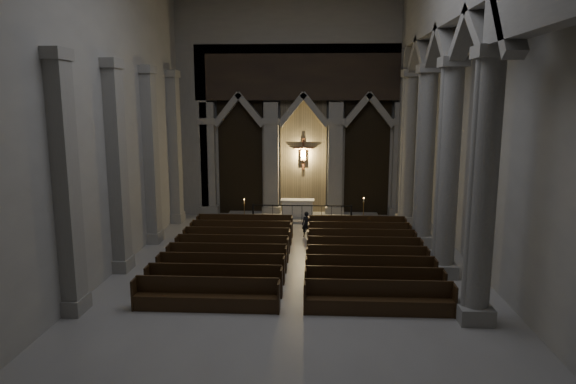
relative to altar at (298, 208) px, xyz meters
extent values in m
plane|color=#9E9B96|center=(0.28, -10.56, -0.63)|extent=(24.00, 24.00, 0.00)
cube|color=#A6A39B|center=(0.28, 1.44, 5.37)|extent=(14.00, 0.10, 12.00)
cube|color=#A6A39B|center=(0.28, -22.56, 5.37)|extent=(14.00, 0.10, 12.00)
cube|color=#A6A39B|center=(-6.72, -10.56, 5.37)|extent=(0.10, 24.00, 12.00)
cube|color=#A6A39B|center=(7.28, -10.56, 5.37)|extent=(0.10, 24.00, 12.00)
cube|color=gray|center=(-5.12, 0.94, 2.57)|extent=(0.80, 0.50, 6.40)
cube|color=gray|center=(-5.12, 0.94, -0.38)|extent=(1.05, 0.70, 0.50)
cube|color=gray|center=(-5.12, 0.94, 4.72)|extent=(1.00, 0.65, 0.35)
cube|color=gray|center=(-1.52, 0.94, 2.57)|extent=(0.80, 0.50, 6.40)
cube|color=gray|center=(-1.52, 0.94, -0.38)|extent=(1.05, 0.70, 0.50)
cube|color=gray|center=(-1.52, 0.94, 4.72)|extent=(1.00, 0.65, 0.35)
cube|color=gray|center=(2.08, 0.94, 2.57)|extent=(0.80, 0.50, 6.40)
cube|color=gray|center=(2.08, 0.94, -0.38)|extent=(1.05, 0.70, 0.50)
cube|color=gray|center=(2.08, 0.94, 4.72)|extent=(1.00, 0.65, 0.35)
cube|color=gray|center=(5.68, 0.94, 2.57)|extent=(0.80, 0.50, 6.40)
cube|color=gray|center=(5.68, 0.94, -0.38)|extent=(1.05, 0.70, 0.50)
cube|color=gray|center=(5.68, 0.94, 4.72)|extent=(1.00, 0.65, 0.35)
cube|color=black|center=(-3.32, 1.29, 2.87)|extent=(2.60, 0.15, 7.00)
cube|color=#988462|center=(0.28, 1.29, 2.87)|extent=(2.60, 0.15, 7.00)
cube|color=black|center=(3.88, 1.29, 2.87)|extent=(2.60, 0.15, 7.00)
cube|color=black|center=(0.28, 0.94, 7.37)|extent=(12.00, 0.50, 3.00)
cube|color=gray|center=(-5.92, 0.94, 3.87)|extent=(1.60, 0.50, 9.00)
cube|color=gray|center=(6.48, 0.94, 3.87)|extent=(1.60, 0.50, 9.00)
cube|color=gray|center=(0.28, 0.94, 9.87)|extent=(14.00, 0.50, 3.00)
plane|color=#FFC872|center=(0.28, 1.26, 2.87)|extent=(1.50, 0.00, 1.50)
cube|color=#4F2A1B|center=(0.28, 1.17, 2.87)|extent=(0.13, 0.08, 1.80)
cube|color=#4F2A1B|center=(0.28, 1.17, 3.22)|extent=(1.10, 0.08, 0.13)
cube|color=tan|center=(0.28, 1.11, 2.82)|extent=(0.26, 0.10, 0.60)
sphere|color=tan|center=(0.28, 1.11, 3.22)|extent=(0.17, 0.17, 0.17)
cylinder|color=tan|center=(0.02, 1.11, 3.19)|extent=(0.45, 0.08, 0.08)
cylinder|color=tan|center=(0.54, 1.11, 3.19)|extent=(0.45, 0.08, 0.08)
cube|color=gray|center=(5.78, -1.06, -0.38)|extent=(1.00, 1.00, 0.50)
cylinder|color=gray|center=(5.78, -1.06, 3.37)|extent=(0.70, 0.70, 7.50)
cube|color=gray|center=(5.78, -1.06, 7.22)|extent=(0.95, 0.95, 0.35)
cube|color=gray|center=(5.78, -5.06, -0.38)|extent=(1.00, 1.00, 0.50)
cylinder|color=gray|center=(5.78, -5.06, 3.37)|extent=(0.70, 0.70, 7.50)
cube|color=gray|center=(5.78, -5.06, 7.22)|extent=(0.95, 0.95, 0.35)
cube|color=gray|center=(5.78, -9.06, -0.38)|extent=(1.00, 1.00, 0.50)
cylinder|color=gray|center=(5.78, -9.06, 3.37)|extent=(0.70, 0.70, 7.50)
cube|color=gray|center=(5.78, -9.06, 7.22)|extent=(0.95, 0.95, 0.35)
cube|color=gray|center=(5.78, -13.06, -0.38)|extent=(1.00, 1.00, 0.50)
cylinder|color=gray|center=(5.78, -13.06, 3.37)|extent=(0.70, 0.70, 7.50)
cube|color=gray|center=(5.78, -13.06, 7.22)|extent=(0.95, 0.95, 0.35)
cube|color=gray|center=(5.78, 0.84, 3.97)|extent=(0.55, 1.20, 9.20)
cube|color=gray|center=(-6.47, -1.06, -0.38)|extent=(0.60, 1.00, 0.50)
cube|color=gray|center=(-6.47, -1.06, 3.37)|extent=(0.50, 0.80, 7.50)
cube|color=gray|center=(-6.47, -1.06, 7.22)|extent=(0.60, 1.00, 0.35)
cube|color=gray|center=(-6.47, -5.06, -0.38)|extent=(0.60, 1.00, 0.50)
cube|color=gray|center=(-6.47, -5.06, 3.37)|extent=(0.50, 0.80, 7.50)
cube|color=gray|center=(-6.47, -5.06, 7.22)|extent=(0.60, 1.00, 0.35)
cube|color=gray|center=(-6.47, -9.06, -0.38)|extent=(0.60, 1.00, 0.50)
cube|color=gray|center=(-6.47, -9.06, 3.37)|extent=(0.50, 0.80, 7.50)
cube|color=gray|center=(-6.47, -9.06, 7.22)|extent=(0.60, 1.00, 0.35)
cube|color=gray|center=(-6.47, -13.06, -0.38)|extent=(0.60, 1.00, 0.50)
cube|color=gray|center=(-6.47, -13.06, 3.37)|extent=(0.50, 0.80, 7.50)
cube|color=gray|center=(-6.47, -13.06, 7.22)|extent=(0.60, 1.00, 0.35)
cube|color=gray|center=(0.28, 0.04, -0.55)|extent=(8.50, 2.60, 0.15)
cube|color=silver|center=(0.00, 0.00, -0.02)|extent=(1.71, 0.67, 0.90)
cube|color=white|center=(0.00, 0.00, 0.45)|extent=(1.85, 0.74, 0.04)
cube|color=black|center=(0.28, -1.15, 0.37)|extent=(5.23, 0.05, 0.05)
cube|color=black|center=(-2.34, -1.15, -0.10)|extent=(0.09, 0.09, 1.05)
cube|color=black|center=(2.89, -1.15, -0.10)|extent=(0.09, 0.09, 1.05)
cylinder|color=black|center=(-1.81, -1.15, -0.13)|extent=(0.02, 0.02, 0.96)
cylinder|color=black|center=(-1.29, -1.15, -0.13)|extent=(0.02, 0.02, 0.96)
cylinder|color=black|center=(-0.77, -1.15, -0.13)|extent=(0.02, 0.02, 0.96)
cylinder|color=black|center=(-0.24, -1.15, -0.13)|extent=(0.02, 0.02, 0.96)
cylinder|color=black|center=(0.28, -1.15, -0.13)|extent=(0.02, 0.02, 0.96)
cylinder|color=black|center=(0.80, -1.15, -0.13)|extent=(0.02, 0.02, 0.96)
cylinder|color=black|center=(1.32, -1.15, -0.13)|extent=(0.02, 0.02, 0.96)
cylinder|color=black|center=(1.85, -1.15, -0.13)|extent=(0.02, 0.02, 0.96)
cylinder|color=black|center=(2.37, -1.15, -0.13)|extent=(0.02, 0.02, 0.96)
cylinder|color=olive|center=(-2.81, -1.19, -0.60)|extent=(0.22, 0.22, 0.05)
cylinder|color=olive|center=(-2.81, -1.19, -0.07)|extent=(0.03, 0.03, 1.07)
cylinder|color=olive|center=(-2.81, -1.19, 0.46)|extent=(0.11, 0.11, 0.02)
cylinder|color=#F3E8CC|center=(-2.81, -1.19, 0.56)|extent=(0.04, 0.04, 0.19)
sphere|color=#FFB259|center=(-2.81, -1.19, 0.67)|extent=(0.04, 0.04, 0.04)
cylinder|color=olive|center=(3.55, -0.99, -0.60)|extent=(0.24, 0.24, 0.05)
cylinder|color=olive|center=(3.55, -0.99, -0.02)|extent=(0.04, 0.04, 1.16)
cylinder|color=olive|center=(3.55, -0.99, 0.56)|extent=(0.12, 0.12, 0.02)
cylinder|color=#F3E8CC|center=(3.55, -0.99, 0.67)|extent=(0.05, 0.05, 0.20)
sphere|color=#FFB259|center=(3.55, -0.99, 0.79)|extent=(0.04, 0.04, 0.04)
cube|color=black|center=(-2.42, -3.81, -0.38)|extent=(4.59, 0.44, 0.49)
cube|color=black|center=(-2.42, -3.60, 0.14)|extent=(4.59, 0.08, 0.55)
cube|color=black|center=(-4.72, -3.81, -0.13)|extent=(0.07, 0.49, 0.98)
cube|color=black|center=(-0.13, -3.81, -0.13)|extent=(0.07, 0.49, 0.98)
cube|color=black|center=(2.98, -3.81, -0.38)|extent=(4.59, 0.44, 0.49)
cube|color=black|center=(2.98, -3.60, 0.14)|extent=(4.59, 0.08, 0.55)
cube|color=black|center=(0.68, -3.81, -0.13)|extent=(0.07, 0.49, 0.98)
cube|color=black|center=(5.27, -3.81, -0.13)|extent=(0.07, 0.49, 0.98)
cube|color=black|center=(-2.42, -5.08, -0.38)|extent=(4.59, 0.44, 0.49)
cube|color=black|center=(-2.42, -4.87, 0.14)|extent=(4.59, 0.08, 0.55)
cube|color=black|center=(-4.72, -5.08, -0.13)|extent=(0.07, 0.49, 0.98)
cube|color=black|center=(-0.13, -5.08, -0.13)|extent=(0.07, 0.49, 0.98)
cube|color=black|center=(2.98, -5.08, -0.38)|extent=(4.59, 0.44, 0.49)
cube|color=black|center=(2.98, -4.87, 0.14)|extent=(4.59, 0.08, 0.55)
cube|color=black|center=(0.68, -5.08, -0.13)|extent=(0.07, 0.49, 0.98)
cube|color=black|center=(5.27, -5.08, -0.13)|extent=(0.07, 0.49, 0.98)
cube|color=black|center=(-2.42, -6.35, -0.38)|extent=(4.59, 0.44, 0.49)
cube|color=black|center=(-2.42, -6.15, 0.14)|extent=(4.59, 0.08, 0.55)
cube|color=black|center=(-4.72, -6.35, -0.13)|extent=(0.07, 0.49, 0.98)
cube|color=black|center=(-0.13, -6.35, -0.13)|extent=(0.07, 0.49, 0.98)
cube|color=black|center=(2.98, -6.35, -0.38)|extent=(4.59, 0.44, 0.49)
cube|color=black|center=(2.98, -6.15, 0.14)|extent=(4.59, 0.08, 0.55)
cube|color=black|center=(0.68, -6.35, -0.13)|extent=(0.07, 0.49, 0.98)
cube|color=black|center=(5.27, -6.35, -0.13)|extent=(0.07, 0.49, 0.98)
cube|color=black|center=(-2.42, -7.63, -0.38)|extent=(4.59, 0.44, 0.49)
cube|color=black|center=(-2.42, -7.42, 0.14)|extent=(4.59, 0.08, 0.55)
cube|color=black|center=(-4.72, -7.63, -0.13)|extent=(0.07, 0.49, 0.98)
cube|color=black|center=(-0.13, -7.63, -0.13)|extent=(0.07, 0.49, 0.98)
cube|color=black|center=(2.98, -7.63, -0.38)|extent=(4.59, 0.44, 0.49)
cube|color=black|center=(2.98, -7.42, 0.14)|extent=(4.59, 0.08, 0.55)
cube|color=black|center=(0.68, -7.63, -0.13)|extent=(0.07, 0.49, 0.98)
cube|color=black|center=(5.27, -7.63, -0.13)|extent=(0.07, 0.49, 0.98)
cube|color=black|center=(-2.42, -8.90, -0.38)|extent=(4.59, 0.44, 0.49)
cube|color=black|center=(-2.42, -8.69, 0.14)|extent=(4.59, 0.08, 0.55)
cube|color=black|center=(-4.72, -8.90, -0.13)|extent=(0.07, 0.49, 0.98)
cube|color=black|center=(-0.13, -8.90, -0.13)|extent=(0.07, 0.49, 0.98)
cube|color=black|center=(2.98, -8.90, -0.38)|extent=(4.59, 0.44, 0.49)
cube|color=black|center=(2.98, -8.69, 0.14)|extent=(4.59, 0.08, 0.55)
cube|color=black|center=(0.68, -8.90, -0.13)|extent=(0.07, 0.49, 0.98)
cube|color=black|center=(5.27, -8.90, -0.13)|extent=(0.07, 0.49, 0.98)
cube|color=black|center=(-2.42, -10.17, -0.38)|extent=(4.59, 0.44, 0.49)
cube|color=black|center=(-2.42, -9.97, 0.14)|extent=(4.59, 0.08, 0.55)
cube|color=black|center=(-4.72, -10.17, -0.13)|extent=(0.07, 0.49, 0.98)
cube|color=black|center=(-0.13, -10.17, -0.13)|extent=(0.07, 0.49, 0.98)
cube|color=black|center=(2.98, -10.17, -0.38)|extent=(4.59, 0.44, 0.49)
cube|color=black|center=(2.98, -9.97, 0.14)|extent=(4.59, 0.08, 0.55)
cube|color=black|center=(0.68, -10.17, -0.13)|extent=(0.07, 0.49, 0.98)
cube|color=black|center=(5.27, -10.17, -0.13)|extent=(0.07, 0.49, 0.98)
cube|color=black|center=(-2.42, -11.45, -0.38)|extent=(4.59, 0.44, 0.49)
cube|color=black|center=(-2.42, -11.24, 0.14)|extent=(4.59, 0.08, 0.55)
cube|color=black|center=(-4.72, -11.45, -0.13)|extent=(0.07, 0.49, 0.98)
cube|color=black|center=(-0.13, -11.45, -0.13)|extent=(0.07, 0.49, 0.98)
cube|color=black|center=(2.98, -11.45, -0.38)|extent=(4.59, 0.44, 0.49)
cube|color=black|center=(2.98, -11.24, 0.14)|extent=(4.59, 0.08, 0.55)
cube|color=black|center=(0.68, -11.45, -0.13)|extent=(0.07, 0.49, 0.98)
cube|color=black|center=(5.27, -11.45, -0.13)|extent=(0.07, 0.49, 0.98)
cube|color=black|center=(-2.42, -12.72, -0.38)|extent=(4.59, 0.44, 0.49)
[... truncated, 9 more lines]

